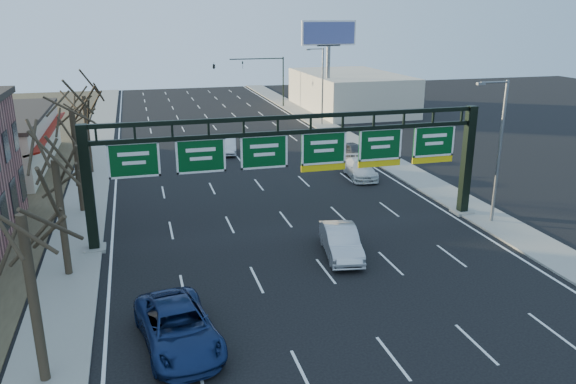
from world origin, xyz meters
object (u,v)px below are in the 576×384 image
object	(u,v)px
sign_gantry	(297,157)
car_white_wagon	(360,169)
car_blue_suv	(178,328)
car_silver_sedan	(341,242)

from	to	relation	value
sign_gantry	car_white_wagon	distance (m)	13.47
sign_gantry	car_blue_suv	size ratio (longest dim) A/B	4.14
car_silver_sedan	car_white_wagon	distance (m)	15.85
sign_gantry	car_silver_sedan	xyz separation A→B (m)	(1.28, -4.33, -3.81)
car_white_wagon	sign_gantry	bearing A→B (deg)	-122.64
car_silver_sedan	car_white_wagon	xyz separation A→B (m)	(6.97, 14.24, -0.09)
sign_gantry	car_silver_sedan	world-z (taller)	sign_gantry
sign_gantry	car_blue_suv	world-z (taller)	sign_gantry
car_blue_suv	sign_gantry	bearing A→B (deg)	45.29
car_blue_suv	car_silver_sedan	size ratio (longest dim) A/B	1.20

